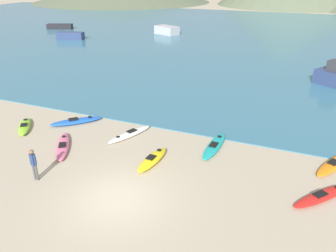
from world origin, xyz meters
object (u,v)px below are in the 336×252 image
at_px(kayak_on_sand_7, 152,159).
at_px(moored_boat_3, 70,36).
at_px(person_near_foreground, 34,163).
at_px(kayak_on_sand_1, 130,134).
at_px(kayak_on_sand_2, 322,196).
at_px(moored_boat_1, 167,30).
at_px(moored_boat_0, 336,77).
at_px(kayak_on_sand_3, 335,164).
at_px(moored_boat_4, 60,26).
at_px(kayak_on_sand_6, 76,121).
at_px(kayak_on_sand_5, 63,146).
at_px(kayak_on_sand_4, 25,126).
at_px(kayak_on_sand_0, 214,146).

xyz_separation_m(kayak_on_sand_7, moored_boat_3, (-24.92, 25.94, 0.39)).
bearing_deg(person_near_foreground, kayak_on_sand_1, 71.48).
relative_size(kayak_on_sand_2, moored_boat_1, 0.71).
bearing_deg(moored_boat_0, kayak_on_sand_3, -92.30).
xyz_separation_m(kayak_on_sand_1, kayak_on_sand_2, (10.37, -2.05, -0.01)).
bearing_deg(moored_boat_4, kayak_on_sand_7, -45.45).
height_order(kayak_on_sand_1, kayak_on_sand_2, kayak_on_sand_1).
bearing_deg(kayak_on_sand_6, kayak_on_sand_5, -66.01).
bearing_deg(kayak_on_sand_6, person_near_foreground, -69.93).
height_order(kayak_on_sand_2, kayak_on_sand_5, same).
bearing_deg(kayak_on_sand_2, moored_boat_1, 121.83).
relative_size(kayak_on_sand_6, moored_boat_3, 0.70).
height_order(moored_boat_1, moored_boat_3, moored_boat_1).
height_order(kayak_on_sand_1, kayak_on_sand_7, kayak_on_sand_7).
relative_size(kayak_on_sand_2, kayak_on_sand_5, 0.96).
relative_size(kayak_on_sand_2, kayak_on_sand_4, 1.19).
height_order(kayak_on_sand_0, moored_boat_0, moored_boat_0).
bearing_deg(moored_boat_4, kayak_on_sand_0, -40.91).
distance_m(kayak_on_sand_4, moored_boat_3, 29.94).
height_order(kayak_on_sand_0, kayak_on_sand_5, kayak_on_sand_0).
distance_m(kayak_on_sand_2, kayak_on_sand_4, 16.86).
distance_m(moored_boat_1, moored_boat_4, 18.84).
xyz_separation_m(kayak_on_sand_1, kayak_on_sand_6, (-4.02, 0.29, 0.01)).
xyz_separation_m(kayak_on_sand_1, kayak_on_sand_3, (10.97, 0.98, -0.00)).
bearing_deg(moored_boat_4, moored_boat_3, -43.02).
xyz_separation_m(kayak_on_sand_7, person_near_foreground, (-4.34, -3.42, 0.73)).
relative_size(kayak_on_sand_0, kayak_on_sand_7, 1.26).
bearing_deg(kayak_on_sand_3, kayak_on_sand_7, -159.68).
xyz_separation_m(kayak_on_sand_1, kayak_on_sand_7, (2.47, -2.17, 0.04)).
distance_m(kayak_on_sand_1, kayak_on_sand_4, 6.67).
bearing_deg(kayak_on_sand_2, moored_boat_0, 86.09).
height_order(kayak_on_sand_4, moored_boat_4, moored_boat_4).
height_order(kayak_on_sand_4, moored_boat_3, moored_boat_3).
xyz_separation_m(kayak_on_sand_2, person_near_foreground, (-12.24, -3.54, 0.78)).
relative_size(kayak_on_sand_0, kayak_on_sand_4, 1.37).
xyz_separation_m(kayak_on_sand_7, moored_boat_1, (-13.84, 35.15, 0.49)).
distance_m(kayak_on_sand_6, moored_boat_3, 29.86).
bearing_deg(kayak_on_sand_3, kayak_on_sand_4, -171.75).
height_order(kayak_on_sand_0, kayak_on_sand_2, kayak_on_sand_0).
bearing_deg(kayak_on_sand_7, person_near_foreground, -141.75).
relative_size(kayak_on_sand_4, kayak_on_sand_7, 0.92).
bearing_deg(moored_boat_1, kayak_on_sand_0, -63.28).
bearing_deg(moored_boat_4, kayak_on_sand_4, -53.97).
relative_size(kayak_on_sand_2, kayak_on_sand_7, 1.10).
height_order(kayak_on_sand_0, moored_boat_4, moored_boat_4).
height_order(kayak_on_sand_6, kayak_on_sand_7, kayak_on_sand_7).
xyz_separation_m(kayak_on_sand_3, kayak_on_sand_4, (-17.46, -2.53, 0.01)).
bearing_deg(moored_boat_0, moored_boat_3, 165.42).
bearing_deg(kayak_on_sand_0, moored_boat_1, 116.72).
height_order(kayak_on_sand_1, kayak_on_sand_6, kayak_on_sand_6).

